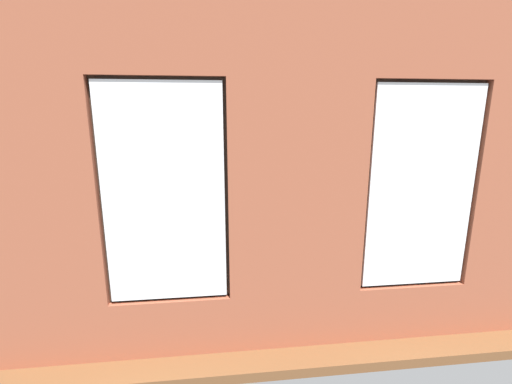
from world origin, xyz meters
TOP-DOWN VIEW (x-y plane):
  - ground_plane at (0.00, 0.00)m, footprint 6.26×5.71m
  - brick_wall_with_windows at (-0.00, 2.47)m, footprint 5.66×0.30m
  - white_wall_right at (2.78, 0.20)m, footprint 0.10×4.71m
  - couch_by_window at (0.66, 1.82)m, footprint 1.78×0.87m
  - couch_left at (-2.13, 0.59)m, footprint 0.89×2.10m
  - coffee_table at (0.45, -0.32)m, footprint 1.28×0.73m
  - cup_ceramic at (0.35, -0.21)m, footprint 0.08×0.08m
  - candle_jar at (0.10, -0.45)m, footprint 0.08×0.08m
  - table_plant_small at (0.83, -0.21)m, footprint 0.15×0.15m
  - remote_silver at (0.45, -0.32)m, footprint 0.09×0.18m
  - media_console at (2.48, 0.07)m, footprint 0.91×0.42m
  - tv_flatscreen at (2.48, 0.07)m, footprint 1.02×0.20m
  - papasan_chair at (0.67, -1.48)m, footprint 1.01×1.01m
  - potted_plant_beside_window_right at (1.99, 1.92)m, footprint 0.88×0.95m
  - potted_plant_foreground_right at (2.18, -1.80)m, footprint 0.59×0.59m
  - potted_plant_corner_near_left at (-2.28, -1.84)m, footprint 0.99×1.13m
  - potted_plant_mid_room_small at (-0.71, -0.50)m, footprint 0.35×0.35m

SIDE VIEW (x-z plane):
  - ground_plane at x=0.00m, z-range -0.10..0.00m
  - media_console at x=2.48m, z-range 0.00..0.57m
  - couch_left at x=-2.13m, z-range -0.07..0.73m
  - couch_by_window at x=0.66m, z-range -0.07..0.73m
  - potted_plant_mid_room_small at x=-0.71m, z-range 0.10..0.66m
  - coffee_table at x=0.45m, z-range 0.16..0.61m
  - papasan_chair at x=0.67m, z-range 0.10..0.76m
  - potted_plant_beside_window_right at x=1.99m, z-range -0.22..1.11m
  - remote_silver at x=0.45m, z-range 0.45..0.47m
  - cup_ceramic at x=0.35m, z-range 0.45..0.54m
  - candle_jar at x=0.10m, z-range 0.45..0.56m
  - table_plant_small at x=0.83m, z-range 0.46..0.69m
  - potted_plant_corner_near_left at x=-2.28m, z-range -0.08..1.28m
  - potted_plant_foreground_right at x=2.18m, z-range 0.17..1.23m
  - tv_flatscreen at x=2.48m, z-range 0.57..1.27m
  - white_wall_right at x=2.78m, z-range 0.00..3.52m
  - brick_wall_with_windows at x=0.00m, z-range 0.01..3.53m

